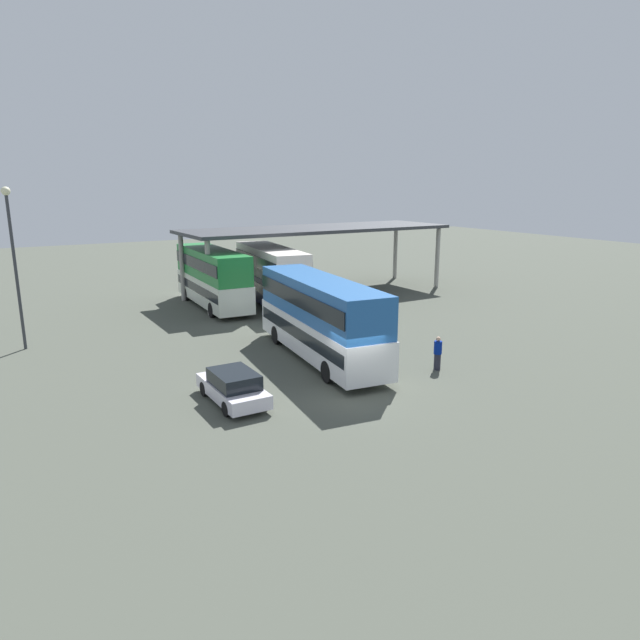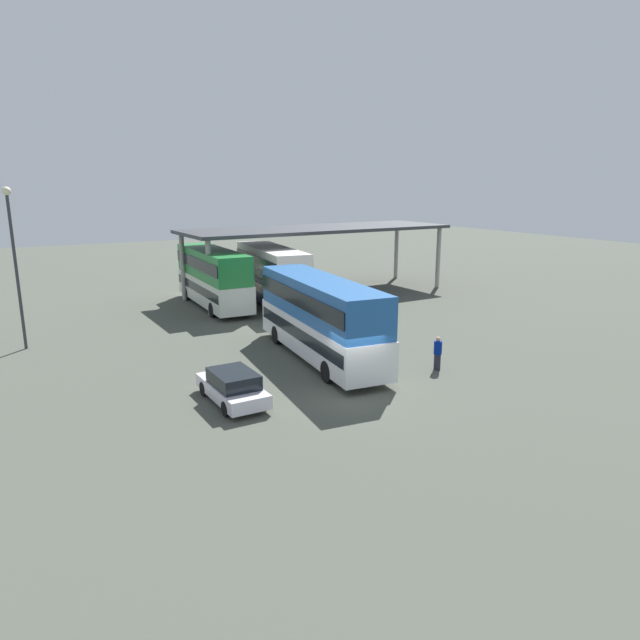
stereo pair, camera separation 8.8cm
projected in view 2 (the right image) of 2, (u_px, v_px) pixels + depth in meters
The scene contains 8 objects.
ground_plane at pixel (353, 393), 23.98m from camera, with size 140.00×140.00×0.00m, color #464B41.
double_decker_main at pixel (320, 315), 28.27m from camera, with size 3.63×11.27×4.07m.
parked_hatchback at pixel (233, 387), 22.84m from camera, with size 1.78×4.10×1.35m.
double_decker_near_canopy at pixel (213, 276), 40.32m from camera, with size 2.82×10.48×4.11m.
double_decker_mid_row at pixel (272, 273), 41.19m from camera, with size 3.77×10.53×4.16m.
depot_canopy at pixel (318, 231), 44.55m from camera, with size 21.66×7.41×5.30m.
lamppost_tall at pixel (14, 250), 29.21m from camera, with size 0.44×0.44×8.51m.
pedestrian_waiting at pixel (438, 353), 26.82m from camera, with size 0.38×0.38×1.63m.
Camera 2 is at (-12.33, -18.96, 8.67)m, focal length 31.75 mm.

